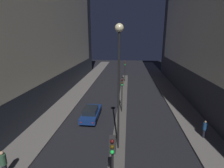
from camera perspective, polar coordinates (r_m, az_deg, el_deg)
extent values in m
cube|color=#2D333D|center=(28.23, -23.14, 18.31)|extent=(6.00, 43.36, 22.29)
cube|color=#F4EAC6|center=(27.10, -17.43, 21.36)|extent=(0.05, 36.85, 16.94)
cube|color=#383842|center=(27.86, 32.41, 21.67)|extent=(6.00, 43.36, 26.49)
cube|color=#56544F|center=(24.28, 3.43, -6.53)|extent=(1.19, 36.47, 0.14)
cube|color=#2D2D2D|center=(9.14, 0.16, -19.16)|extent=(0.32, 0.28, 0.90)
sphere|color=#4C0F0F|center=(8.83, 0.05, -18.21)|extent=(0.20, 0.20, 0.20)
sphere|color=#4C380A|center=(9.00, 0.05, -19.80)|extent=(0.20, 0.20, 0.20)
sphere|color=#1EEA4C|center=(9.17, 0.05, -21.34)|extent=(0.20, 0.20, 0.20)
cylinder|color=black|center=(21.18, 3.23, -4.87)|extent=(0.12, 0.12, 3.29)
cube|color=#2D2D2D|center=(20.56, 3.32, 0.62)|extent=(0.32, 0.28, 0.90)
sphere|color=#4C0F0F|center=(20.31, 3.31, 1.32)|extent=(0.20, 0.20, 0.20)
sphere|color=#4C380A|center=(20.39, 3.30, 0.50)|extent=(0.20, 0.20, 0.20)
sphere|color=#1EEA4C|center=(20.46, 3.29, -0.32)|extent=(0.20, 0.20, 0.20)
cylinder|color=black|center=(35.87, 4.21, 3.47)|extent=(0.12, 0.12, 3.29)
cube|color=#2D2D2D|center=(35.51, 4.27, 6.78)|extent=(0.32, 0.28, 0.90)
sphere|color=#4C0F0F|center=(35.29, 4.28, 7.22)|extent=(0.20, 0.20, 0.20)
sphere|color=#4C380A|center=(35.33, 4.27, 6.74)|extent=(0.20, 0.20, 0.20)
sphere|color=#1EEA4C|center=(35.38, 4.26, 6.26)|extent=(0.20, 0.20, 0.20)
cylinder|color=black|center=(13.31, 2.17, -3.43)|extent=(0.16, 0.16, 9.31)
sphere|color=#F9EAB2|center=(12.63, 2.40, 17.87)|extent=(0.61, 0.61, 0.61)
cube|color=navy|center=(20.25, -6.81, -9.57)|extent=(1.71, 4.47, 0.55)
cube|color=black|center=(19.73, -7.06, -8.52)|extent=(1.46, 2.01, 0.55)
cube|color=red|center=(18.43, -10.15, -12.24)|extent=(0.14, 0.04, 0.10)
cube|color=red|center=(18.16, -6.41, -12.52)|extent=(0.14, 0.04, 0.10)
cylinder|color=black|center=(21.75, -7.96, -8.60)|extent=(0.22, 0.64, 0.64)
cylinder|color=black|center=(21.47, -4.03, -8.82)|extent=(0.22, 0.64, 0.64)
cylinder|color=black|center=(19.33, -9.86, -11.87)|extent=(0.22, 0.64, 0.64)
cylinder|color=black|center=(19.01, -5.41, -12.18)|extent=(0.22, 0.64, 0.64)
cylinder|color=#33563D|center=(14.16, -32.09, -20.17)|extent=(0.42, 0.42, 0.74)
sphere|color=tan|center=(13.91, -32.38, -18.50)|extent=(0.24, 0.24, 0.24)
cylinder|color=black|center=(18.47, 27.83, -14.08)|extent=(0.28, 0.28, 0.75)
cylinder|color=navy|center=(18.16, 28.11, -12.10)|extent=(0.37, 0.37, 0.67)
sphere|color=tan|center=(17.97, 28.28, -10.84)|extent=(0.22, 0.22, 0.22)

